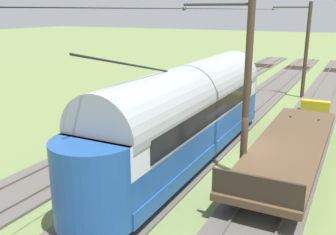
{
  "coord_description": "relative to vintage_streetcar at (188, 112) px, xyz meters",
  "views": [
    {
      "loc": [
        -4.42,
        14.75,
        6.54
      ],
      "look_at": [
        2.92,
        0.4,
        1.94
      ],
      "focal_mm": 40.38,
      "sensor_mm": 36.0,
      "label": 1
    }
  ],
  "objects": [
    {
      "name": "spare_tie_stack",
      "position": [
        7.13,
        -3.02,
        -1.98
      ],
      "size": [
        2.4,
        2.4,
        0.54
      ],
      "color": "#2D2316",
      "rests_on": "ground"
    },
    {
      "name": "overhead_wire_run",
      "position": [
        -0.06,
        -0.2,
        4.35
      ],
      "size": [
        2.73,
        36.24,
        0.18
      ],
      "color": "black",
      "rests_on": "ground"
    },
    {
      "name": "ground_plane",
      "position": [
        -2.08,
        -0.12,
        -2.25
      ],
      "size": [
        220.0,
        220.0,
        0.0
      ],
      "primitive_type": "plane",
      "color": "olive"
    },
    {
      "name": "catenary_pole_mid_near",
      "position": [
        -2.63,
        0.54,
        1.49
      ],
      "size": [
        2.93,
        0.28,
        7.14
      ],
      "color": "#423323",
      "rests_on": "ground"
    },
    {
      "name": "track_outer_siding",
      "position": [
        4.17,
        -0.43,
        -2.2
      ],
      "size": [
        2.8,
        80.0,
        0.18
      ],
      "color": "#56514C",
      "rests_on": "ground"
    },
    {
      "name": "catenary_pole_foreground",
      "position": [
        -2.63,
        -15.59,
        1.49
      ],
      "size": [
        2.93,
        0.28,
        7.14
      ],
      "color": "#423323",
      "rests_on": "ground"
    },
    {
      "name": "flatcar_adjacent",
      "position": [
        -4.17,
        -1.49,
        -1.39
      ],
      "size": [
        2.8,
        12.15,
        1.6
      ],
      "color": "brown",
      "rests_on": "ground"
    },
    {
      "name": "track_adjacent_siding",
      "position": [
        -4.17,
        -0.43,
        -2.2
      ],
      "size": [
        2.8,
        80.0,
        0.18
      ],
      "color": "#56514C",
      "rests_on": "ground"
    },
    {
      "name": "track_third_siding",
      "position": [
        0.0,
        -0.43,
        -2.2
      ],
      "size": [
        2.8,
        80.0,
        0.18
      ],
      "color": "#56514C",
      "rests_on": "ground"
    },
    {
      "name": "vintage_streetcar",
      "position": [
        0.0,
        0.0,
        0.0
      ],
      "size": [
        2.65,
        15.72,
        5.33
      ],
      "color": "#1E4C93",
      "rests_on": "ground"
    },
    {
      "name": "track_end_bumper",
      "position": [
        -4.17,
        -11.3,
        -1.85
      ],
      "size": [
        1.8,
        0.6,
        0.8
      ],
      "primitive_type": "cube",
      "color": "#B2A519",
      "rests_on": "ground"
    }
  ]
}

